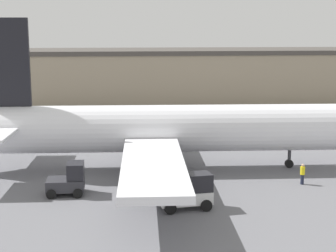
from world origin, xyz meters
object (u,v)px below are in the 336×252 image
Objects in this scene: ground_crew_worker at (302,173)px; belt_loader_truck at (189,192)px; airplane at (156,129)px; baggage_tug at (69,180)px.

belt_loader_truck is at bearing 119.63° from ground_crew_worker.
belt_loader_truck is at bearing -78.91° from airplane.
baggage_tug is at bearing 95.84° from ground_crew_worker.
baggage_tug is (-6.76, -5.98, -2.42)m from airplane.
airplane reaches higher than belt_loader_truck.
baggage_tug is at bearing -135.29° from airplane.
airplane is 13.72× the size of baggage_tug.
airplane is at bearing 67.23° from ground_crew_worker.
airplane reaches higher than baggage_tug.
baggage_tug is 9.04m from belt_loader_truck.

